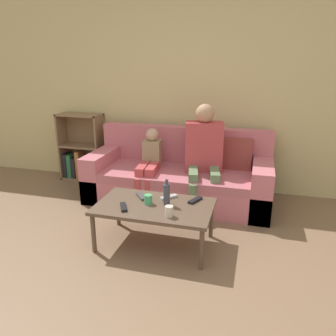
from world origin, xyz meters
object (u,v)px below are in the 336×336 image
couch (180,177)px  tv_remote_1 (141,196)px  person_child (150,163)px  person_adult (204,150)px  tv_remote_2 (195,200)px  cup_near (148,199)px  bookshelf (83,155)px  cup_far (169,211)px  bottle (167,194)px  coffee_table (155,209)px  tv_remote_3 (169,197)px  tv_remote_0 (124,207)px

couch → tv_remote_1: couch is taller
person_child → tv_remote_1: bearing=-82.3°
person_adult → person_child: (-0.62, -0.08, -0.18)m
couch → tv_remote_2: bearing=-68.4°
cup_near → couch: bearing=88.3°
bookshelf → cup_far: bookshelf is taller
person_child → bottle: bearing=-68.1°
coffee_table → tv_remote_2: (0.33, 0.17, 0.05)m
tv_remote_3 → cup_near: bearing=-86.4°
bookshelf → cup_near: 2.05m
person_adult → tv_remote_3: 0.89m
tv_remote_2 → bottle: bearing=-125.4°
couch → bookshelf: (-1.49, 0.36, 0.07)m
couch → coffee_table: (0.03, -1.08, 0.08)m
couch → tv_remote_1: 0.97m
cup_near → bottle: (0.16, 0.03, 0.06)m
person_adult → cup_near: 1.08m
person_adult → cup_far: 1.21m
person_adult → tv_remote_0: (-0.50, -1.14, -0.26)m
person_child → bottle: size_ratio=3.57×
bottle → tv_remote_2: bearing=30.8°
bookshelf → tv_remote_3: bearing=-38.3°
person_adult → couch: bearing=154.7°
coffee_table → tv_remote_3: (0.08, 0.18, 0.05)m
couch → bottle: (0.13, -1.05, 0.22)m
tv_remote_0 → coffee_table: bearing=1.9°
bookshelf → person_adult: 1.87m
bookshelf → cup_far: 2.36m
bookshelf → tv_remote_0: bearing=-50.9°
coffee_table → cup_near: bearing=173.7°
tv_remote_1 → tv_remote_2: size_ratio=0.93×
person_adult → cup_far: person_adult is taller
person_child → tv_remote_2: (0.69, -0.76, -0.07)m
cup_near → bottle: bearing=10.5°
tv_remote_2 → bottle: 0.28m
person_child → tv_remote_0: bearing=-88.9°
cup_near → person_adult: bearing=72.0°
bookshelf → coffee_table: bearing=-43.5°
person_adult → bottle: size_ratio=4.86×
tv_remote_1 → coffee_table: bearing=-75.0°
tv_remote_3 → cup_far: bearing=-30.8°
cup_near → bookshelf: bearing=135.5°
tv_remote_2 → bottle: (-0.23, -0.14, 0.09)m
couch → person_adult: (0.29, -0.07, 0.39)m
tv_remote_1 → cup_near: bearing=-85.6°
couch → bottle: bearing=-83.0°
cup_near → tv_remote_0: cup_near is taller
coffee_table → cup_far: 0.27m
cup_far → tv_remote_1: size_ratio=0.56×
cup_near → bottle: size_ratio=0.36×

